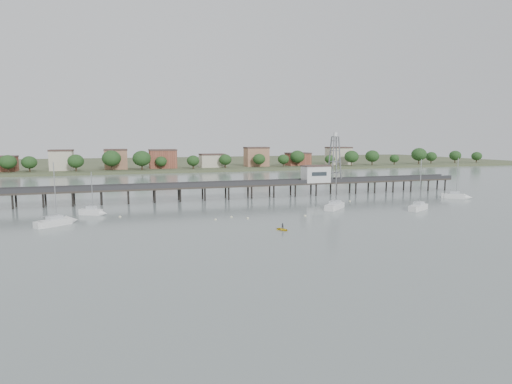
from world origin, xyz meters
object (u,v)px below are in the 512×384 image
(lattice_tower, at_px, (335,159))
(sailboat_b, at_px, (95,212))
(pier, at_px, (239,186))
(sailboat_a, at_px, (61,222))
(sailboat_c, at_px, (337,205))
(white_tender, at_px, (90,212))
(sailboat_d, at_px, (421,207))
(sailboat_e, at_px, (459,196))
(yellow_dinghy, at_px, (283,230))

(lattice_tower, relative_size, sailboat_b, 1.49)
(pier, height_order, sailboat_a, sailboat_a)
(sailboat_b, bearing_deg, sailboat_c, 22.81)
(sailboat_a, distance_m, white_tender, 12.82)
(sailboat_d, bearing_deg, lattice_tower, 71.72)
(sailboat_e, bearing_deg, sailboat_c, -131.98)
(sailboat_d, bearing_deg, sailboat_e, -0.94)
(yellow_dinghy, bearing_deg, sailboat_c, 13.51)
(sailboat_e, height_order, yellow_dinghy, sailboat_e)
(lattice_tower, distance_m, sailboat_e, 37.95)
(sailboat_a, xyz_separation_m, yellow_dinghy, (41.31, -18.85, -0.64))
(sailboat_b, distance_m, white_tender, 2.31)
(white_tender, bearing_deg, sailboat_b, -71.10)
(sailboat_b, bearing_deg, sailboat_d, 18.58)
(sailboat_c, bearing_deg, white_tender, 128.31)
(sailboat_e, relative_size, yellow_dinghy, 4.81)
(sailboat_d, bearing_deg, pier, 109.54)
(pier, relative_size, sailboat_a, 11.05)
(sailboat_b, bearing_deg, lattice_tower, 44.01)
(sailboat_d, distance_m, sailboat_c, 20.55)
(sailboat_d, distance_m, white_tender, 80.28)
(lattice_tower, bearing_deg, pier, -180.00)
(sailboat_d, height_order, yellow_dinghy, sailboat_d)
(pier, distance_m, sailboat_d, 50.53)
(yellow_dinghy, bearing_deg, sailboat_e, -7.60)
(white_tender, bearing_deg, yellow_dinghy, -51.45)
(lattice_tower, height_order, white_tender, lattice_tower)
(sailboat_e, distance_m, white_tender, 102.14)
(sailboat_a, relative_size, sailboat_b, 1.30)
(lattice_tower, relative_size, sailboat_c, 1.02)
(pier, xyz_separation_m, sailboat_c, (19.18, -24.84, -3.16))
(white_tender, bearing_deg, sailboat_c, -20.71)
(pier, relative_size, sailboat_d, 11.36)
(sailboat_c, distance_m, white_tender, 60.23)
(sailboat_a, height_order, sailboat_c, sailboat_c)
(sailboat_d, bearing_deg, yellow_dinghy, 167.39)
(pier, height_order, sailboat_c, sailboat_c)
(sailboat_c, bearing_deg, sailboat_a, 139.50)
(sailboat_b, height_order, sailboat_e, sailboat_e)
(white_tender, xyz_separation_m, yellow_dinghy, (36.42, -30.69, -0.42))
(lattice_tower, xyz_separation_m, yellow_dinghy, (-35.32, -45.71, -11.10))
(sailboat_a, xyz_separation_m, sailboat_b, (6.05, 9.85, 0.02))
(sailboat_d, bearing_deg, sailboat_c, 126.68)
(lattice_tower, bearing_deg, sailboat_c, -116.39)
(sailboat_e, relative_size, sailboat_c, 0.82)
(sailboat_b, height_order, yellow_dinghy, sailboat_b)
(sailboat_e, distance_m, sailboat_c, 42.81)
(sailboat_a, bearing_deg, sailboat_e, -33.65)
(sailboat_c, xyz_separation_m, yellow_dinghy, (-23.00, -20.87, -0.63))
(sailboat_a, relative_size, white_tender, 3.63)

